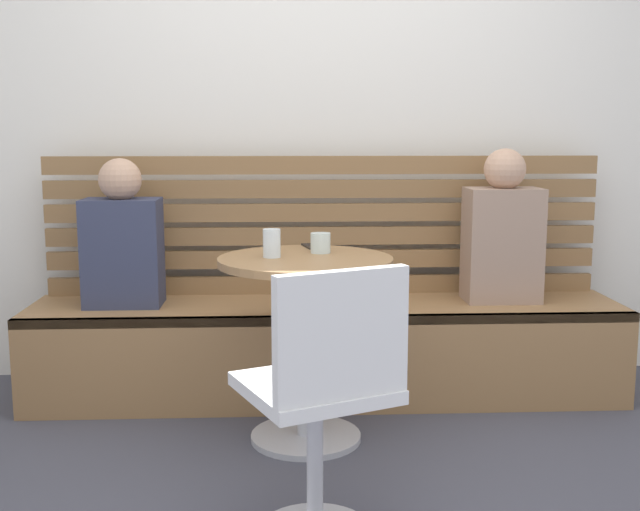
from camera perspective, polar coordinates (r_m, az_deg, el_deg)
back_wall at (r=3.92m, az=0.12°, el=12.45°), size 5.20×0.10×2.90m
booth_bench at (r=3.61m, az=0.47°, el=-6.96°), size 2.70×0.52×0.44m
booth_backrest at (r=3.74m, az=0.27°, el=2.30°), size 2.65×0.04×0.67m
cafe_table at (r=3.03m, az=-1.07°, el=-4.27°), size 0.68×0.68×0.74m
white_chair at (r=2.27m, az=0.34°, el=-10.28°), size 0.53×0.53×0.85m
person_adult at (r=3.67m, az=13.28°, el=1.57°), size 0.34×0.22×0.71m
person_child_left at (r=3.59m, az=-14.33°, el=1.04°), size 0.34×0.22×0.66m
cup_glass_short at (r=3.09m, az=0.04°, el=0.93°), size 0.08×0.08×0.08m
cup_water_clear at (r=2.99m, az=-3.57°, el=0.91°), size 0.07×0.07×0.11m
phone_on_table at (r=3.25m, az=-0.50°, el=0.69°), size 0.10×0.15×0.01m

